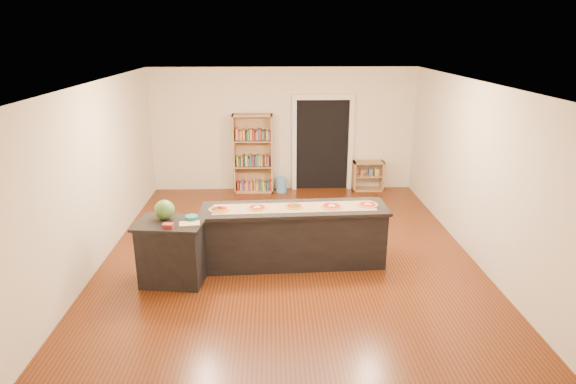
{
  "coord_description": "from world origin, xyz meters",
  "views": [
    {
      "loc": [
        -0.25,
        -7.36,
        3.51
      ],
      "look_at": [
        0.0,
        0.2,
        1.0
      ],
      "focal_mm": 30.0,
      "sensor_mm": 36.0,
      "label": 1
    }
  ],
  "objects_px": {
    "kitchen_island": "(294,235)",
    "watermelon": "(165,210)",
    "side_counter": "(172,252)",
    "low_shelf": "(368,176)",
    "waste_bin": "(281,185)",
    "bookshelf": "(253,154)"
  },
  "relations": [
    {
      "from": "bookshelf",
      "to": "watermelon",
      "type": "relative_size",
      "value": 6.26
    },
    {
      "from": "low_shelf",
      "to": "waste_bin",
      "type": "bearing_deg",
      "value": -177.91
    },
    {
      "from": "bookshelf",
      "to": "kitchen_island",
      "type": "bearing_deg",
      "value": -78.2
    },
    {
      "from": "bookshelf",
      "to": "low_shelf",
      "type": "relative_size",
      "value": 2.58
    },
    {
      "from": "kitchen_island",
      "to": "side_counter",
      "type": "height_order",
      "value": "side_counter"
    },
    {
      "from": "kitchen_island",
      "to": "low_shelf",
      "type": "height_order",
      "value": "kitchen_island"
    },
    {
      "from": "kitchen_island",
      "to": "low_shelf",
      "type": "relative_size",
      "value": 4.13
    },
    {
      "from": "kitchen_island",
      "to": "watermelon",
      "type": "xyz_separation_m",
      "value": [
        -1.89,
        -0.43,
        0.62
      ]
    },
    {
      "from": "kitchen_island",
      "to": "waste_bin",
      "type": "bearing_deg",
      "value": 89.49
    },
    {
      "from": "side_counter",
      "to": "low_shelf",
      "type": "xyz_separation_m",
      "value": [
        3.69,
        4.24,
        -0.13
      ]
    },
    {
      "from": "kitchen_island",
      "to": "waste_bin",
      "type": "height_order",
      "value": "kitchen_island"
    },
    {
      "from": "waste_bin",
      "to": "watermelon",
      "type": "height_order",
      "value": "watermelon"
    },
    {
      "from": "waste_bin",
      "to": "low_shelf",
      "type": "bearing_deg",
      "value": 2.09
    },
    {
      "from": "low_shelf",
      "to": "waste_bin",
      "type": "distance_m",
      "value": 2.03
    },
    {
      "from": "side_counter",
      "to": "waste_bin",
      "type": "xyz_separation_m",
      "value": [
        1.67,
        4.16,
        -0.3
      ]
    },
    {
      "from": "kitchen_island",
      "to": "bookshelf",
      "type": "height_order",
      "value": "bookshelf"
    },
    {
      "from": "bookshelf",
      "to": "side_counter",
      "type": "bearing_deg",
      "value": -103.69
    },
    {
      "from": "bookshelf",
      "to": "watermelon",
      "type": "bearing_deg",
      "value": -105.13
    },
    {
      "from": "low_shelf",
      "to": "watermelon",
      "type": "height_order",
      "value": "watermelon"
    },
    {
      "from": "bookshelf",
      "to": "low_shelf",
      "type": "height_order",
      "value": "bookshelf"
    },
    {
      "from": "bookshelf",
      "to": "waste_bin",
      "type": "height_order",
      "value": "bookshelf"
    },
    {
      "from": "watermelon",
      "to": "kitchen_island",
      "type": "bearing_deg",
      "value": 12.96
    }
  ]
}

